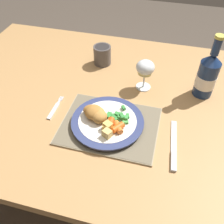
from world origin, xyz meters
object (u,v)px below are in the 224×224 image
object	(u,v)px
dining_table	(117,113)
bottle	(207,75)
drinking_cup	(102,55)
fork	(55,109)
table_knife	(174,149)
wine_glass	(145,69)
dinner_plate	(108,122)

from	to	relation	value
dining_table	bottle	xyz separation A→B (m)	(0.31, 0.12, 0.17)
dining_table	drinking_cup	size ratio (longest dim) A/B	17.51
fork	bottle	bearing A→B (deg)	23.96
dining_table	table_knife	bearing A→B (deg)	-39.33
dining_table	table_knife	size ratio (longest dim) A/B	7.10
wine_glass	bottle	bearing A→B (deg)	4.82
drinking_cup	dinner_plate	bearing A→B (deg)	-70.66
dining_table	dinner_plate	bearing A→B (deg)	-88.64
table_knife	bottle	distance (m)	0.33
dining_table	dinner_plate	distance (m)	0.17
dining_table	fork	size ratio (longest dim) A/B	11.75
dinner_plate	drinking_cup	distance (m)	0.39
fork	wine_glass	world-z (taller)	wine_glass
wine_glass	bottle	world-z (taller)	bottle
fork	table_knife	distance (m)	0.45
dinner_plate	bottle	size ratio (longest dim) A/B	1.00
fork	wine_glass	distance (m)	0.38
drinking_cup	table_knife	bearing A→B (deg)	-49.11
dining_table	fork	bearing A→B (deg)	-150.76
dinner_plate	table_knife	size ratio (longest dim) A/B	1.20
drinking_cup	dining_table	bearing A→B (deg)	-60.63
bottle	drinking_cup	world-z (taller)	bottle
dinner_plate	bottle	distance (m)	0.41
dining_table	fork	distance (m)	0.26
wine_glass	drinking_cup	size ratio (longest dim) A/B	1.49
dinner_plate	wine_glass	bearing A→B (deg)	71.30
fork	wine_glass	size ratio (longest dim) A/B	1.00
wine_glass	drinking_cup	bearing A→B (deg)	149.03
fork	drinking_cup	xyz separation A→B (m)	(0.09, 0.34, 0.04)
fork	drinking_cup	distance (m)	0.35
fork	bottle	size ratio (longest dim) A/B	0.50
dining_table	dinner_plate	world-z (taller)	dinner_plate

